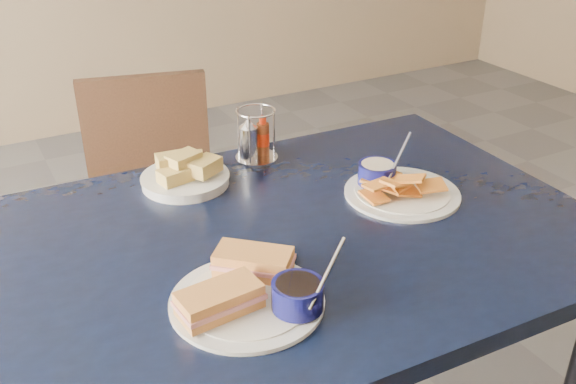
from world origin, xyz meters
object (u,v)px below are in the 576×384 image
chair_far (148,193)px  sandwich_plate (252,290)px  bread_basket (185,174)px  plantain_plate (393,185)px  condiment_caddy (254,139)px  dining_table (285,257)px

chair_far → sandwich_plate: sandwich_plate is taller
chair_far → bread_basket: 0.58m
plantain_plate → condiment_caddy: size_ratio=1.96×
bread_basket → condiment_caddy: bearing=13.8°
dining_table → chair_far: chair_far is taller
plantain_plate → bread_basket: bearing=146.2°
dining_table → sandwich_plate: bearing=-132.3°
bread_basket → condiment_caddy: 0.22m
sandwich_plate → bread_basket: sandwich_plate is taller
sandwich_plate → plantain_plate: size_ratio=1.13×
bread_basket → condiment_caddy: (0.21, 0.05, 0.03)m
plantain_plate → condiment_caddy: (-0.20, 0.32, 0.04)m
dining_table → condiment_caddy: condiment_caddy is taller
dining_table → condiment_caddy: 0.39m
dining_table → bread_basket: 0.34m
bread_basket → plantain_plate: bearing=-33.8°
chair_far → sandwich_plate: 1.03m
sandwich_plate → plantain_plate: (0.46, 0.21, -0.01)m
plantain_plate → bread_basket: 0.49m
dining_table → chair_far: size_ratio=1.61×
dining_table → sandwich_plate: 0.25m
plantain_plate → condiment_caddy: 0.38m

